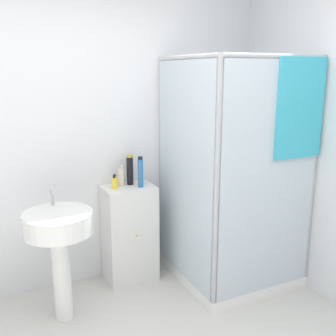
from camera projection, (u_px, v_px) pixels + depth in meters
wall_back at (78, 139)px, 3.23m from camera, size 6.40×0.06×2.50m
shower_enclosure at (232, 224)px, 3.37m from camera, size 0.95×0.98×1.91m
vanity_cabinet at (130, 233)px, 3.41m from camera, size 0.43×0.33×0.85m
sink at (59, 236)px, 2.79m from camera, size 0.49×0.49×0.96m
soap_dispenser at (114, 183)px, 3.24m from camera, size 0.05×0.05×0.12m
shampoo_bottle_tall_black at (130, 170)px, 3.34m from camera, size 0.06×0.06×0.26m
shampoo_bottle_blue at (140, 172)px, 3.26m from camera, size 0.05×0.05×0.26m
lotion_bottle_white at (121, 177)px, 3.32m from camera, size 0.06×0.06×0.18m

